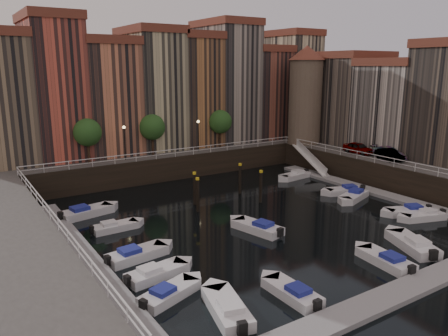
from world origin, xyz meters
TOP-DOWN VIEW (x-y plane):
  - ground at (0.00, 0.00)m, footprint 200.00×200.00m
  - quay_far at (0.00, 26.00)m, footprint 80.00×20.00m
  - quay_right at (28.00, -2.00)m, footprint 20.00×36.00m
  - dock_left at (-16.20, -1.00)m, footprint 2.00×28.00m
  - dock_right at (16.20, -1.00)m, footprint 2.00×28.00m
  - dock_near at (0.00, -17.00)m, footprint 30.00×2.00m
  - mountains at (1.72, 110.00)m, footprint 145.00×100.00m
  - far_terrace at (3.31, 23.50)m, footprint 48.70×10.30m
  - right_terrace at (26.50, 3.80)m, footprint 9.30×24.30m
  - corner_tower at (20.00, 14.50)m, footprint 5.20×5.20m
  - promenade_trees at (-1.33, 18.20)m, footprint 21.20×3.20m
  - street_lamps at (-1.00, 17.20)m, footprint 10.36×0.36m
  - railings at (0.00, 4.88)m, footprint 36.08×34.04m
  - gangway at (17.10, 10.00)m, footprint 2.78×8.32m
  - mooring_pilings at (0.09, 4.93)m, footprint 7.43×4.25m
  - boat_left_0 at (-13.32, -9.54)m, footprint 4.50×2.91m
  - boat_left_1 at (-12.88, -6.63)m, footprint 4.66×2.25m
  - boat_left_2 at (-12.90, -3.10)m, footprint 4.92×2.34m
  - boat_left_3 at (-12.31, 3.46)m, footprint 4.18×1.60m
  - boat_left_4 at (-13.37, 8.54)m, footprint 5.32×2.76m
  - boat_right_0 at (13.07, -9.55)m, footprint 4.48×2.76m
  - boat_right_1 at (13.08, -7.94)m, footprint 4.59×3.08m
  - boat_right_2 at (12.56, -1.64)m, footprint 4.84×3.06m
  - boat_right_3 at (13.39, 0.29)m, footprint 4.65×2.96m
  - boat_right_4 at (13.27, 8.56)m, footprint 4.71×2.18m
  - boat_near_0 at (-11.26, -13.05)m, footprint 2.87×5.08m
  - boat_near_1 at (-6.79, -13.64)m, footprint 1.64×4.47m
  - boat_near_2 at (1.97, -13.82)m, footprint 2.17×4.77m
  - boat_near_3 at (6.04, -13.17)m, footprint 3.58×5.28m
  - car_a at (20.37, 4.75)m, footprint 1.74×4.23m
  - car_b at (20.19, -0.01)m, footprint 2.64×4.34m
  - car_c at (21.47, 0.95)m, footprint 1.96×4.61m
  - boat_extra_802 at (-1.89, -3.66)m, footprint 2.84×5.06m

SIDE VIEW (x-z plane):
  - ground at x=0.00m, z-range 0.00..0.00m
  - dock_left at x=-16.20m, z-range 0.00..0.35m
  - dock_right at x=16.20m, z-range 0.00..0.35m
  - dock_near at x=0.00m, z-range 0.00..0.35m
  - boat_left_3 at x=-12.31m, z-range -0.16..0.80m
  - boat_right_0 at x=13.07m, z-range -0.16..0.84m
  - boat_left_0 at x=-13.32m, z-range -0.17..0.85m
  - boat_near_1 at x=-6.79m, z-range -0.17..0.86m
  - boat_right_1 at x=13.08m, z-range -0.17..0.87m
  - boat_right_3 at x=13.39m, z-range -0.17..0.88m
  - boat_left_1 at x=-12.88m, z-range -0.17..0.88m
  - boat_right_4 at x=13.27m, z-range -0.17..0.89m
  - boat_near_2 at x=1.97m, z-range -0.18..0.90m
  - boat_right_2 at x=12.56m, z-range -0.18..0.91m
  - boat_left_2 at x=-12.90m, z-range -0.18..0.93m
  - boat_extra_802 at x=-1.89m, z-range -0.18..0.95m
  - boat_near_0 at x=-11.26m, z-range -0.19..0.95m
  - boat_left_4 at x=-13.37m, z-range -0.19..1.00m
  - boat_near_3 at x=6.04m, z-range -0.19..1.00m
  - quay_far at x=0.00m, z-range 0.00..3.00m
  - quay_right at x=28.00m, z-range 0.00..3.00m
  - mooring_pilings at x=0.09m, z-range -0.24..3.54m
  - gangway at x=17.10m, z-range 0.05..3.78m
  - car_c at x=21.47m, z-range 3.00..4.33m
  - car_b at x=20.19m, z-range 3.00..4.35m
  - car_a at x=20.37m, z-range 3.00..4.43m
  - railings at x=0.00m, z-range 3.53..4.05m
  - street_lamps at x=-1.00m, z-range 3.81..7.99m
  - promenade_trees at x=-1.33m, z-range 3.98..9.18m
  - mountains at x=1.72m, z-range -1.08..16.92m
  - right_terrace at x=26.50m, z-range 2.56..16.56m
  - corner_tower at x=20.00m, z-range 3.29..17.09m
  - far_terrace at x=3.31m, z-range 2.20..19.70m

